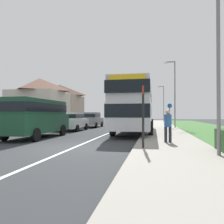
{
  "coord_description": "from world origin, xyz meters",
  "views": [
    {
      "loc": [
        3.41,
        -9.08,
        1.45
      ],
      "look_at": [
        0.79,
        4.48,
        1.6
      ],
      "focal_mm": 34.63,
      "sensor_mm": 36.0,
      "label": 1
    }
  ],
  "objects_px": {
    "cycle_route_sign": "(170,115)",
    "street_lamp_far": "(163,101)",
    "parked_car_white": "(72,121)",
    "parked_van_dark_green": "(37,115)",
    "street_lamp_mid": "(174,90)",
    "parked_car_grey": "(91,119)",
    "street_lamp_near": "(215,19)",
    "pedestrian_at_stop": "(168,124)",
    "bus_stop_sign": "(143,112)",
    "double_decker_bus": "(135,106)"
  },
  "relations": [
    {
      "from": "double_decker_bus",
      "to": "cycle_route_sign",
      "type": "xyz_separation_m",
      "value": [
        3.0,
        4.85,
        -0.72
      ]
    },
    {
      "from": "parked_car_white",
      "to": "street_lamp_near",
      "type": "relative_size",
      "value": 0.49
    },
    {
      "from": "pedestrian_at_stop",
      "to": "street_lamp_mid",
      "type": "height_order",
      "value": "street_lamp_mid"
    },
    {
      "from": "street_lamp_near",
      "to": "street_lamp_far",
      "type": "relative_size",
      "value": 1.2
    },
    {
      "from": "parked_car_white",
      "to": "cycle_route_sign",
      "type": "bearing_deg",
      "value": 24.5
    },
    {
      "from": "parked_van_dark_green",
      "to": "parked_car_white",
      "type": "relative_size",
      "value": 1.4
    },
    {
      "from": "parked_van_dark_green",
      "to": "street_lamp_mid",
      "type": "distance_m",
      "value": 14.04
    },
    {
      "from": "parked_car_grey",
      "to": "street_lamp_far",
      "type": "relative_size",
      "value": 0.63
    },
    {
      "from": "street_lamp_far",
      "to": "pedestrian_at_stop",
      "type": "bearing_deg",
      "value": -91.99
    },
    {
      "from": "pedestrian_at_stop",
      "to": "street_lamp_far",
      "type": "distance_m",
      "value": 31.13
    },
    {
      "from": "double_decker_bus",
      "to": "parked_van_dark_green",
      "type": "relative_size",
      "value": 2.01
    },
    {
      "from": "street_lamp_mid",
      "to": "bus_stop_sign",
      "type": "bearing_deg",
      "value": -99.78
    },
    {
      "from": "parked_van_dark_green",
      "to": "street_lamp_near",
      "type": "relative_size",
      "value": 0.68
    },
    {
      "from": "bus_stop_sign",
      "to": "parked_car_grey",
      "type": "bearing_deg",
      "value": 113.58
    },
    {
      "from": "parked_van_dark_green",
      "to": "double_decker_bus",
      "type": "bearing_deg",
      "value": 41.48
    },
    {
      "from": "cycle_route_sign",
      "to": "street_lamp_far",
      "type": "relative_size",
      "value": 0.37
    },
    {
      "from": "cycle_route_sign",
      "to": "street_lamp_far",
      "type": "height_order",
      "value": "street_lamp_far"
    },
    {
      "from": "parked_car_grey",
      "to": "street_lamp_near",
      "type": "xyz_separation_m",
      "value": [
        8.87,
        -15.83,
        3.68
      ]
    },
    {
      "from": "cycle_route_sign",
      "to": "parked_van_dark_green",
      "type": "bearing_deg",
      "value": -131.33
    },
    {
      "from": "pedestrian_at_stop",
      "to": "street_lamp_near",
      "type": "bearing_deg",
      "value": -65.99
    },
    {
      "from": "parked_car_white",
      "to": "pedestrian_at_stop",
      "type": "relative_size",
      "value": 2.36
    },
    {
      "from": "parked_car_grey",
      "to": "street_lamp_near",
      "type": "distance_m",
      "value": 18.51
    },
    {
      "from": "street_lamp_mid",
      "to": "street_lamp_near",
      "type": "bearing_deg",
      "value": -90.05
    },
    {
      "from": "parked_car_white",
      "to": "parked_van_dark_green",
      "type": "bearing_deg",
      "value": -89.7
    },
    {
      "from": "parked_car_grey",
      "to": "double_decker_bus",
      "type": "bearing_deg",
      "value": -48.65
    },
    {
      "from": "street_lamp_mid",
      "to": "street_lamp_far",
      "type": "bearing_deg",
      "value": 90.8
    },
    {
      "from": "street_lamp_mid",
      "to": "cycle_route_sign",
      "type": "bearing_deg",
      "value": -130.8
    },
    {
      "from": "parked_van_dark_green",
      "to": "street_lamp_mid",
      "type": "bearing_deg",
      "value": 48.7
    },
    {
      "from": "cycle_route_sign",
      "to": "double_decker_bus",
      "type": "bearing_deg",
      "value": -121.77
    },
    {
      "from": "parked_car_grey",
      "to": "street_lamp_mid",
      "type": "height_order",
      "value": "street_lamp_mid"
    },
    {
      "from": "parked_car_white",
      "to": "street_lamp_near",
      "type": "height_order",
      "value": "street_lamp_near"
    },
    {
      "from": "parked_van_dark_green",
      "to": "street_lamp_mid",
      "type": "height_order",
      "value": "street_lamp_mid"
    },
    {
      "from": "parked_van_dark_green",
      "to": "street_lamp_near",
      "type": "height_order",
      "value": "street_lamp_near"
    },
    {
      "from": "parked_van_dark_green",
      "to": "street_lamp_far",
      "type": "xyz_separation_m",
      "value": [
        8.85,
        29.31,
        2.53
      ]
    },
    {
      "from": "parked_van_dark_green",
      "to": "bus_stop_sign",
      "type": "bearing_deg",
      "value": -28.41
    },
    {
      "from": "pedestrian_at_stop",
      "to": "street_lamp_near",
      "type": "distance_m",
      "value": 4.87
    },
    {
      "from": "parked_car_grey",
      "to": "street_lamp_mid",
      "type": "bearing_deg",
      "value": -5.27
    },
    {
      "from": "parked_van_dark_green",
      "to": "street_lamp_near",
      "type": "distance_m",
      "value": 10.7
    },
    {
      "from": "cycle_route_sign",
      "to": "street_lamp_far",
      "type": "distance_m",
      "value": 19.61
    },
    {
      "from": "street_lamp_far",
      "to": "street_lamp_near",
      "type": "bearing_deg",
      "value": -89.58
    },
    {
      "from": "double_decker_bus",
      "to": "bus_stop_sign",
      "type": "relative_size",
      "value": 4.27
    },
    {
      "from": "parked_van_dark_green",
      "to": "pedestrian_at_stop",
      "type": "bearing_deg",
      "value": -12.05
    },
    {
      "from": "parked_car_grey",
      "to": "street_lamp_near",
      "type": "relative_size",
      "value": 0.52
    },
    {
      "from": "parked_car_grey",
      "to": "cycle_route_sign",
      "type": "xyz_separation_m",
      "value": [
        8.44,
        -1.33,
        0.51
      ]
    },
    {
      "from": "parked_van_dark_green",
      "to": "street_lamp_near",
      "type": "xyz_separation_m",
      "value": [
        9.1,
        -4.64,
        3.2
      ]
    },
    {
      "from": "parked_car_grey",
      "to": "pedestrian_at_stop",
      "type": "xyz_separation_m",
      "value": [
        7.54,
        -12.85,
        0.06
      ]
    },
    {
      "from": "parked_car_white",
      "to": "cycle_route_sign",
      "type": "relative_size",
      "value": 1.56
    },
    {
      "from": "pedestrian_at_stop",
      "to": "bus_stop_sign",
      "type": "xyz_separation_m",
      "value": [
        -1.07,
        -1.97,
        0.56
      ]
    },
    {
      "from": "street_lamp_near",
      "to": "parked_van_dark_green",
      "type": "bearing_deg",
      "value": 152.99
    },
    {
      "from": "parked_car_white",
      "to": "street_lamp_mid",
      "type": "bearing_deg",
      "value": 26.09
    }
  ]
}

